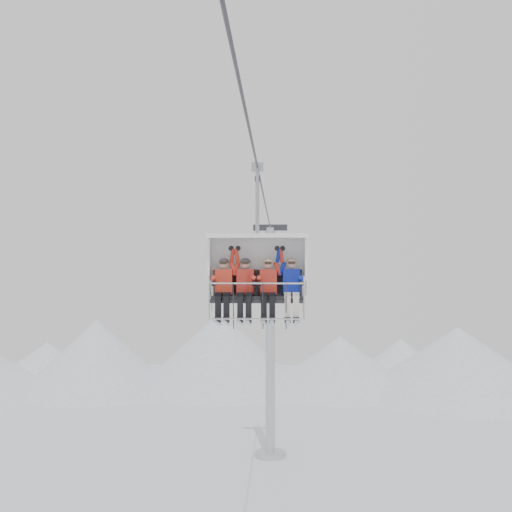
{
  "coord_description": "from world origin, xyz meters",
  "views": [
    {
      "loc": [
        0.58,
        -15.42,
        10.52
      ],
      "look_at": [
        0.0,
        0.0,
        10.98
      ],
      "focal_mm": 45.0,
      "sensor_mm": 36.0,
      "label": 1
    }
  ],
  "objects_px": {
    "chairlift_carrier": "(258,268)",
    "lift_tower_right": "(270,357)",
    "skier_center_left": "(245,286)",
    "skier_far_right": "(292,286)",
    "skier_center_right": "(268,286)",
    "skier_far_left": "(224,286)"
  },
  "relations": [
    {
      "from": "lift_tower_right",
      "to": "skier_center_right",
      "type": "distance_m",
      "value": 21.69
    },
    {
      "from": "lift_tower_right",
      "to": "chairlift_carrier",
      "type": "relative_size",
      "value": 3.38
    },
    {
      "from": "skier_center_left",
      "to": "skier_center_right",
      "type": "xyz_separation_m",
      "value": [
        0.59,
        -0.0,
        -0.0
      ]
    },
    {
      "from": "lift_tower_right",
      "to": "skier_center_right",
      "type": "height_order",
      "value": "lift_tower_right"
    },
    {
      "from": "lift_tower_right",
      "to": "skier_far_left",
      "type": "bearing_deg",
      "value": -92.3
    },
    {
      "from": "skier_center_right",
      "to": "skier_far_right",
      "type": "relative_size",
      "value": 1.0
    },
    {
      "from": "skier_center_left",
      "to": "chairlift_carrier",
      "type": "bearing_deg",
      "value": 44.96
    },
    {
      "from": "lift_tower_right",
      "to": "skier_center_left",
      "type": "distance_m",
      "value": 21.7
    },
    {
      "from": "skier_center_right",
      "to": "skier_far_left",
      "type": "bearing_deg",
      "value": 179.98
    },
    {
      "from": "chairlift_carrier",
      "to": "skier_far_right",
      "type": "height_order",
      "value": "chairlift_carrier"
    },
    {
      "from": "skier_far_left",
      "to": "skier_center_left",
      "type": "bearing_deg",
      "value": 0.0
    },
    {
      "from": "lift_tower_right",
      "to": "skier_center_right",
      "type": "bearing_deg",
      "value": -89.24
    },
    {
      "from": "skier_center_left",
      "to": "skier_far_left",
      "type": "bearing_deg",
      "value": 180.0
    },
    {
      "from": "skier_far_left",
      "to": "skier_far_right",
      "type": "xyz_separation_m",
      "value": [
        1.72,
        0.0,
        0.0
      ]
    },
    {
      "from": "skier_far_left",
      "to": "skier_far_right",
      "type": "height_order",
      "value": "same"
    },
    {
      "from": "skier_far_left",
      "to": "skier_far_right",
      "type": "relative_size",
      "value": 1.0
    },
    {
      "from": "chairlift_carrier",
      "to": "lift_tower_right",
      "type": "bearing_deg",
      "value": 90.0
    },
    {
      "from": "lift_tower_right",
      "to": "skier_center_left",
      "type": "height_order",
      "value": "lift_tower_right"
    },
    {
      "from": "chairlift_carrier",
      "to": "skier_far_left",
      "type": "xyz_separation_m",
      "value": [
        -0.85,
        -0.3,
        -0.47
      ]
    },
    {
      "from": "lift_tower_right",
      "to": "skier_far_left",
      "type": "xyz_separation_m",
      "value": [
        -0.85,
        -21.23,
        4.46
      ]
    },
    {
      "from": "skier_center_left",
      "to": "skier_far_right",
      "type": "distance_m",
      "value": 1.17
    },
    {
      "from": "chairlift_carrier",
      "to": "skier_center_left",
      "type": "distance_m",
      "value": 0.64
    }
  ]
}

